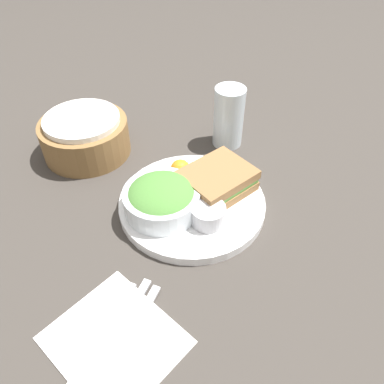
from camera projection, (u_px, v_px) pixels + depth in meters
name	position (u px, v px, depth m)	size (l,w,h in m)	color
ground_plane	(192.00, 207.00, 0.70)	(4.00, 4.00, 0.00)	#3D3833
plate	(192.00, 203.00, 0.69)	(0.27, 0.27, 0.02)	white
sandwich	(217.00, 181.00, 0.69)	(0.14, 0.12, 0.04)	olive
salad_bowl	(162.00, 198.00, 0.65)	(0.14, 0.14, 0.06)	white
dressing_cup	(208.00, 214.00, 0.64)	(0.06, 0.06, 0.03)	#B7B7BC
orange_wedge	(180.00, 169.00, 0.72)	(0.04, 0.04, 0.04)	orange
drink_glass	(229.00, 117.00, 0.80)	(0.07, 0.07, 0.13)	silver
bread_basket	(85.00, 136.00, 0.80)	(0.18, 0.18, 0.09)	olive
napkin	(115.00, 340.00, 0.51)	(0.15, 0.17, 0.00)	white
fork	(126.00, 343.00, 0.50)	(0.19, 0.01, 0.01)	silver
knife	(114.00, 338.00, 0.51)	(0.20, 0.01, 0.01)	silver
spoon	(103.00, 333.00, 0.51)	(0.17, 0.01, 0.01)	silver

